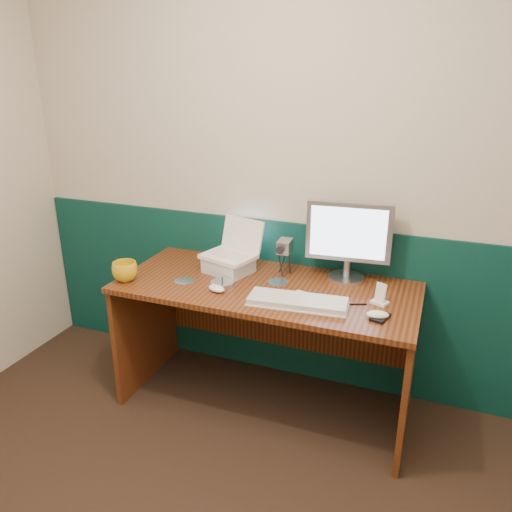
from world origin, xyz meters
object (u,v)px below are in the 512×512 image
at_px(camcorder, 285,259).
at_px(keyboard, 298,302).
at_px(desk, 266,346).
at_px(laptop, 228,239).
at_px(mug, 125,271).
at_px(monitor, 349,240).

bearing_deg(camcorder, keyboard, -66.03).
height_order(desk, camcorder, camcorder).
distance_m(laptop, mug, 0.59).
xyz_separation_m(laptop, camcorder, (0.31, 0.08, -0.11)).
distance_m(keyboard, camcorder, 0.40).
relative_size(desk, camcorder, 8.86).
xyz_separation_m(monitor, mug, (-1.12, -0.45, -0.17)).
relative_size(laptop, camcorder, 1.54).
xyz_separation_m(mug, camcorder, (0.78, 0.40, 0.04)).
height_order(laptop, keyboard, laptop).
bearing_deg(laptop, desk, -4.11).
relative_size(laptop, mug, 2.03).
height_order(desk, mug, mug).
height_order(desk, keyboard, keyboard).
xyz_separation_m(desk, laptop, (-0.26, 0.10, 0.57)).
xyz_separation_m(desk, camcorder, (0.04, 0.18, 0.47)).
height_order(keyboard, mug, mug).
distance_m(mug, camcorder, 0.88).
relative_size(desk, keyboard, 3.32).
xyz_separation_m(keyboard, mug, (-0.96, -0.05, 0.04)).
distance_m(laptop, keyboard, 0.58).
xyz_separation_m(desk, mug, (-0.74, -0.21, 0.43)).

